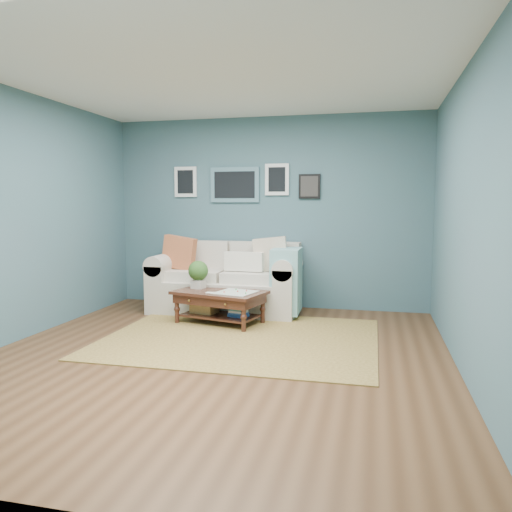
% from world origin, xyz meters
% --- Properties ---
extents(room_shell, '(5.00, 5.02, 2.70)m').
position_xyz_m(room_shell, '(-0.01, 0.06, 1.36)').
color(room_shell, brown).
rests_on(room_shell, ground).
extents(area_rug, '(2.94, 2.35, 0.01)m').
position_xyz_m(area_rug, '(0.08, 0.70, 0.01)').
color(area_rug, brown).
rests_on(area_rug, ground).
extents(loveseat, '(2.05, 0.93, 1.06)m').
position_xyz_m(loveseat, '(-0.40, 2.03, 0.43)').
color(loveseat, beige).
rests_on(loveseat, ground).
extents(coffee_table, '(1.21, 0.88, 0.76)m').
position_xyz_m(coffee_table, '(-0.41, 1.32, 0.34)').
color(coffee_table, '#351810').
rests_on(coffee_table, ground).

